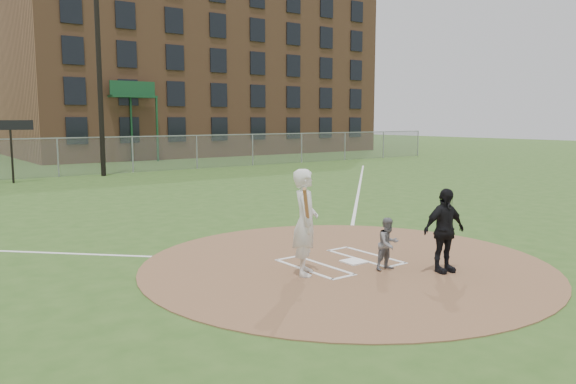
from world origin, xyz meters
TOP-DOWN VIEW (x-y plane):
  - ground at (0.00, 0.00)m, footprint 140.00×140.00m
  - dirt_circle at (0.00, 0.00)m, footprint 8.40×8.40m
  - home_plate at (0.20, -0.05)m, footprint 0.46×0.46m
  - foul_line_first at (9.00, 9.00)m, footprint 17.04×17.04m
  - catcher at (0.34, -0.87)m, footprint 0.52×0.42m
  - umpire at (1.09, -1.62)m, footprint 1.02×0.56m
  - batters_boxes at (0.00, 0.15)m, footprint 2.08×1.88m
  - batter_at_plate at (-1.18, -0.14)m, footprint 0.96×1.08m
  - outfield_fence at (0.00, 22.00)m, footprint 56.08×0.08m
  - brick_warehouse at (16.00, 37.96)m, footprint 30.00×17.17m
  - light_pole at (2.00, 21.00)m, footprint 1.20×0.30m
  - scoreboard_sign at (-2.50, 20.20)m, footprint 2.00×0.10m

SIDE VIEW (x-z plane):
  - ground at x=0.00m, z-range 0.00..0.00m
  - foul_line_first at x=9.00m, z-range 0.00..0.01m
  - dirt_circle at x=0.00m, z-range 0.00..0.02m
  - batters_boxes at x=0.00m, z-range 0.02..0.03m
  - home_plate at x=0.20m, z-range 0.02..0.05m
  - catcher at x=0.34m, z-range 0.02..1.07m
  - umpire at x=1.09m, z-range 0.02..1.67m
  - outfield_fence at x=0.00m, z-range 0.00..2.03m
  - batter_at_plate at x=-1.18m, z-range 0.02..2.06m
  - scoreboard_sign at x=-2.50m, z-range 0.92..3.85m
  - light_pole at x=2.00m, z-range 0.50..12.72m
  - brick_warehouse at x=16.00m, z-range 0.00..15.00m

